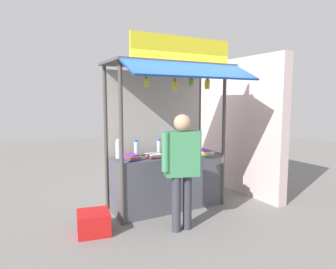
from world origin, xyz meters
TOP-DOWN VIEW (x-y plane):
  - ground_plane at (0.00, 0.00)m, footprint 20.00×20.00m
  - stall_counter at (0.00, 0.00)m, footprint 1.84×0.60m
  - stall_structure at (0.00, 0.11)m, footprint 2.04×1.47m
  - water_bottle_left at (0.47, 0.23)m, footprint 0.09×0.09m
  - water_bottle_back_left at (0.36, 0.06)m, footprint 0.08×0.08m
  - water_bottle_front_right at (-0.50, 0.16)m, footprint 0.08×0.08m
  - water_bottle_center at (0.47, 0.06)m, footprint 0.07×0.07m
  - water_bottle_right at (-0.80, 0.17)m, footprint 0.09×0.09m
  - water_bottle_mid_left at (-0.07, 0.18)m, footprint 0.07×0.07m
  - magazine_stack_mid_right at (-0.29, -0.07)m, footprint 0.24×0.25m
  - magazine_stack_far_right at (0.02, -0.08)m, footprint 0.23×0.31m
  - magazine_stack_rear_center at (0.60, -0.19)m, footprint 0.24×0.30m
  - magazine_stack_back_right at (-0.67, -0.06)m, footprint 0.22×0.29m
  - banana_bunch_leftmost at (0.49, -0.40)m, footprint 0.11×0.12m
  - banana_bunch_rightmost at (-0.10, -0.40)m, footprint 0.12×0.12m
  - banana_bunch_inner_left at (-0.56, -0.40)m, footprint 0.10×0.10m
  - banana_bunch_inner_right at (0.18, -0.40)m, footprint 0.09×0.09m
  - vendor_person at (-0.25, -0.86)m, footprint 0.62×0.33m
  - plastic_crate at (-1.36, -0.38)m, footprint 0.50×0.50m
  - neighbour_wall at (1.74, 0.30)m, footprint 0.20×2.40m

SIDE VIEW (x-z plane):
  - ground_plane at x=0.00m, z-range 0.00..0.00m
  - plastic_crate at x=-1.36m, z-range 0.00..0.30m
  - stall_counter at x=0.00m, z-range 0.00..0.90m
  - magazine_stack_far_right at x=0.02m, z-range 0.90..0.96m
  - magazine_stack_mid_right at x=-0.29m, z-range 0.90..0.97m
  - magazine_stack_rear_center at x=0.60m, z-range 0.90..0.97m
  - magazine_stack_back_right at x=-0.67m, z-range 0.90..0.98m
  - vendor_person at x=-0.25m, z-range 0.17..1.79m
  - water_bottle_center at x=0.47m, z-range 0.89..1.15m
  - water_bottle_mid_left at x=-0.07m, z-range 0.89..1.15m
  - water_bottle_front_right at x=-0.50m, z-range 0.89..1.16m
  - water_bottle_back_left at x=0.36m, z-range 0.89..1.16m
  - water_bottle_right at x=-0.80m, z-range 0.89..1.19m
  - water_bottle_left at x=0.47m, z-range 0.89..1.20m
  - neighbour_wall at x=1.74m, z-range 0.00..2.61m
  - stall_structure at x=0.00m, z-range 0.27..3.01m
  - banana_bunch_rightmost at x=-0.10m, z-range 1.88..2.18m
  - banana_bunch_leftmost at x=0.49m, z-range 1.92..2.20m
  - banana_bunch_inner_left at x=-0.56m, z-range 1.93..2.20m
  - banana_bunch_inner_right at x=0.18m, z-range 1.97..2.20m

